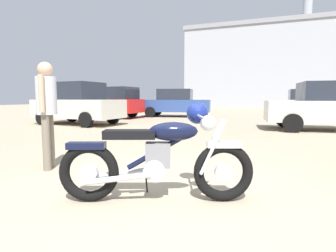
{
  "coord_description": "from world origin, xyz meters",
  "views": [
    {
      "loc": [
        0.94,
        -2.82,
        1.11
      ],
      "look_at": [
        -0.3,
        1.04,
        0.68
      ],
      "focal_mm": 28.34,
      "sensor_mm": 36.0,
      "label": 1
    }
  ],
  "objects_px": {
    "white_estate_far": "(331,106)",
    "dark_sedan_left": "(76,103)",
    "bystander": "(47,104)",
    "silver_sedan_mid": "(103,101)",
    "pale_sedan_back": "(307,103)",
    "vintage_motorcycle": "(161,156)",
    "red_hatchback_near": "(175,103)"
  },
  "relations": [
    {
      "from": "bystander",
      "to": "white_estate_far",
      "type": "relative_size",
      "value": 0.39
    },
    {
      "from": "red_hatchback_near",
      "to": "white_estate_far",
      "type": "height_order",
      "value": "same"
    },
    {
      "from": "white_estate_far",
      "to": "red_hatchback_near",
      "type": "bearing_deg",
      "value": -39.3
    },
    {
      "from": "red_hatchback_near",
      "to": "dark_sedan_left",
      "type": "relative_size",
      "value": 1.07
    },
    {
      "from": "vintage_motorcycle",
      "to": "pale_sedan_back",
      "type": "relative_size",
      "value": 0.47
    },
    {
      "from": "vintage_motorcycle",
      "to": "bystander",
      "type": "relative_size",
      "value": 1.21
    },
    {
      "from": "white_estate_far",
      "to": "bystander",
      "type": "bearing_deg",
      "value": 48.61
    },
    {
      "from": "silver_sedan_mid",
      "to": "dark_sedan_left",
      "type": "bearing_deg",
      "value": 109.69
    },
    {
      "from": "silver_sedan_mid",
      "to": "red_hatchback_near",
      "type": "xyz_separation_m",
      "value": [
        3.71,
        2.1,
        -0.1
      ]
    },
    {
      "from": "vintage_motorcycle",
      "to": "dark_sedan_left",
      "type": "bearing_deg",
      "value": 113.86
    },
    {
      "from": "red_hatchback_near",
      "to": "pale_sedan_back",
      "type": "height_order",
      "value": "same"
    },
    {
      "from": "white_estate_far",
      "to": "pale_sedan_back",
      "type": "relative_size",
      "value": 1.01
    },
    {
      "from": "silver_sedan_mid",
      "to": "white_estate_far",
      "type": "bearing_deg",
      "value": 168.57
    },
    {
      "from": "red_hatchback_near",
      "to": "white_estate_far",
      "type": "bearing_deg",
      "value": -43.0
    },
    {
      "from": "vintage_motorcycle",
      "to": "pale_sedan_back",
      "type": "height_order",
      "value": "pale_sedan_back"
    },
    {
      "from": "bystander",
      "to": "vintage_motorcycle",
      "type": "bearing_deg",
      "value": -40.44
    },
    {
      "from": "bystander",
      "to": "red_hatchback_near",
      "type": "distance_m",
      "value": 12.33
    },
    {
      "from": "dark_sedan_left",
      "to": "silver_sedan_mid",
      "type": "bearing_deg",
      "value": 112.95
    },
    {
      "from": "silver_sedan_mid",
      "to": "pale_sedan_back",
      "type": "relative_size",
      "value": 1.14
    },
    {
      "from": "bystander",
      "to": "red_hatchback_near",
      "type": "xyz_separation_m",
      "value": [
        -1.51,
        12.23,
        -0.18
      ]
    },
    {
      "from": "vintage_motorcycle",
      "to": "white_estate_far",
      "type": "distance_m",
      "value": 8.45
    },
    {
      "from": "bystander",
      "to": "pale_sedan_back",
      "type": "distance_m",
      "value": 16.07
    },
    {
      "from": "red_hatchback_near",
      "to": "pale_sedan_back",
      "type": "xyz_separation_m",
      "value": [
        7.65,
        2.62,
        0.0
      ]
    },
    {
      "from": "silver_sedan_mid",
      "to": "red_hatchback_near",
      "type": "relative_size",
      "value": 1.1
    },
    {
      "from": "bystander",
      "to": "white_estate_far",
      "type": "xyz_separation_m",
      "value": [
        5.57,
        7.03,
        -0.18
      ]
    },
    {
      "from": "bystander",
      "to": "silver_sedan_mid",
      "type": "distance_m",
      "value": 11.4
    },
    {
      "from": "silver_sedan_mid",
      "to": "white_estate_far",
      "type": "xyz_separation_m",
      "value": [
        10.79,
        -3.11,
        -0.1
      ]
    },
    {
      "from": "bystander",
      "to": "pale_sedan_back",
      "type": "bearing_deg",
      "value": 44.95
    },
    {
      "from": "white_estate_far",
      "to": "pale_sedan_back",
      "type": "bearing_deg",
      "value": -97.15
    },
    {
      "from": "white_estate_far",
      "to": "dark_sedan_left",
      "type": "distance_m",
      "value": 9.78
    },
    {
      "from": "red_hatchback_near",
      "to": "white_estate_far",
      "type": "distance_m",
      "value": 8.79
    },
    {
      "from": "dark_sedan_left",
      "to": "white_estate_far",
      "type": "bearing_deg",
      "value": 12.31
    }
  ]
}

